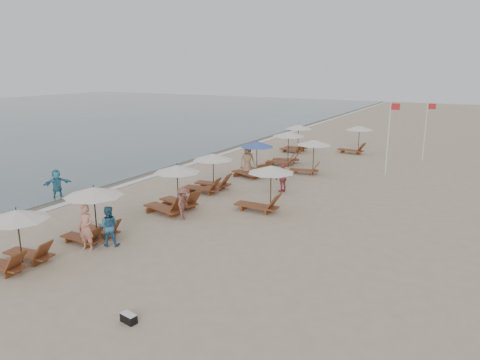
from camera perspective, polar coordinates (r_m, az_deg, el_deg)
The scene contains 22 objects.
ground at distance 16.42m, azimuth 0.64°, elevation -10.07°, with size 160.00×160.00×0.00m, color tan.
wet_sand_band at distance 31.10m, azimuth -10.92°, elevation 1.38°, with size 3.20×140.00×0.01m, color #6B5E4C.
foam_line at distance 30.29m, azimuth -9.03°, elevation 1.14°, with size 0.50×140.00×0.02m, color white.
lounger_station_0 at distance 17.28m, azimuth -26.51°, elevation -6.64°, with size 2.46×2.10×2.11m.
lounger_station_1 at distance 18.66m, azimuth -18.21°, elevation -3.75°, with size 2.45×2.31×2.22m.
lounger_station_2 at distance 21.65m, azimuth -8.47°, elevation -1.25°, with size 2.73×2.41×2.29m.
lounger_station_3 at distance 24.95m, azimuth -3.89°, elevation 0.90°, with size 2.66×2.23×2.15m.
lounger_station_4 at distance 28.43m, azimuth 1.64°, elevation 2.55°, with size 2.65×2.55×2.24m.
lounger_station_5 at distance 31.95m, azimuth 5.76°, elevation 4.13°, with size 2.60×2.31×2.37m.
lounger_station_6 at distance 36.95m, azimuth 7.06°, elevation 5.32°, with size 2.48×2.20×2.22m.
inland_station_0 at distance 21.36m, azimuth 3.05°, elevation -0.61°, with size 2.80×2.24×2.22m.
inland_station_1 at distance 29.24m, azimuth 8.85°, elevation 3.52°, with size 2.63×2.24×2.22m.
inland_station_2 at distance 37.01m, azimuth 14.39°, elevation 5.31°, with size 2.77×2.24×2.22m.
beachgoer_near at distance 17.87m, azimuth -18.88°, elevation -5.74°, with size 0.65×0.42×1.77m, color tan.
beachgoer_mid_a at distance 18.08m, azimuth -16.30°, elevation -5.62°, with size 0.77×0.60×1.59m, color #2F678E.
beachgoer_mid_b at distance 20.46m, azimuth -7.20°, elevation -2.96°, with size 0.98×0.56×1.51m, color brown.
beachgoer_far_a at distance 24.85m, azimuth 5.46°, elevation 0.28°, with size 0.95×0.40×1.62m, color #BD4B58.
beachgoer_far_b at distance 28.69m, azimuth 0.95°, elevation 2.51°, with size 0.93×0.60×1.90m, color #9D7755.
waterline_walker at distance 25.48m, azimuth -22.14°, elevation -0.46°, with size 1.43×0.45×1.54m, color teal.
duffel_bag at distance 13.09m, azimuth -13.89°, elevation -16.58°, with size 0.50×0.31×0.26m.
flag_pole_near at distance 29.95m, azimuth 18.31°, elevation 5.53°, with size 0.60×0.08×4.74m.
flag_pole_far at distance 35.44m, azimuth 22.46°, elevation 6.11°, with size 0.60×0.08×4.39m.
Camera 1 is at (7.11, -13.18, 6.73)m, focal length 33.75 mm.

